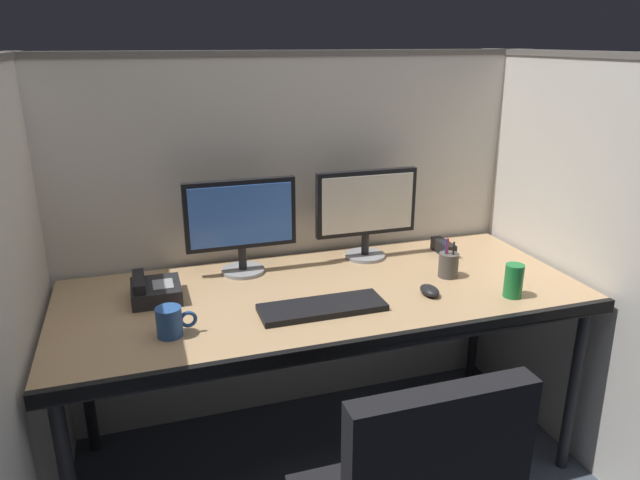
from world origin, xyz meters
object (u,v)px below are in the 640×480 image
keyboard_main (322,307)px  coffee_mug (170,322)px  monitor_left (241,220)px  red_stapler (443,247)px  desk (325,304)px  pen_cup (448,265)px  desk_phone (154,290)px  monitor_right (366,208)px  soda_can (514,281)px  computer_mouse (430,290)px

keyboard_main → coffee_mug: coffee_mug is taller
monitor_left → red_stapler: size_ratio=2.87×
desk → red_stapler: size_ratio=12.67×
pen_cup → desk: bearing=179.1°
keyboard_main → desk_phone: 0.60m
desk_phone → pen_cup: (1.09, -0.13, 0.02)m
monitor_left → desk_phone: bearing=-156.1°
monitor_right → keyboard_main: size_ratio=1.00×
keyboard_main → soda_can: (0.68, -0.10, 0.05)m
monitor_right → soda_can: 0.66m
pen_cup → keyboard_main: bearing=-166.4°
desk → monitor_left: (-0.25, 0.28, 0.27)m
desk → desk_phone: desk_phone is taller
keyboard_main → desk_phone: bearing=153.4°
keyboard_main → computer_mouse: bearing=0.4°
monitor_left → keyboard_main: 0.51m
desk → monitor_left: monitor_left is taller
pen_cup → desk_phone: bearing=173.0°
red_stapler → monitor_right: bearing=169.6°
monitor_left → computer_mouse: size_ratio=4.48×
soda_can → desk_phone: (-1.22, 0.37, -0.03)m
monitor_left → keyboard_main: size_ratio=1.00×
desk → desk_phone: size_ratio=10.00×
keyboard_main → computer_mouse: (0.41, 0.00, 0.01)m
monitor_left → soda_can: monitor_left is taller
computer_mouse → pen_cup: pen_cup is taller
desk → keyboard_main: bearing=-112.2°
soda_can → red_stapler: soda_can is taller
pen_cup → monitor_right: bearing=127.4°
desk → coffee_mug: size_ratio=15.08×
coffee_mug → soda_can: size_ratio=1.03×
desk → keyboard_main: (-0.06, -0.14, 0.06)m
pen_cup → monitor_left: bearing=159.0°
desk → soda_can: 0.68m
keyboard_main → soda_can: bearing=-8.4°
coffee_mug → red_stapler: (1.17, 0.39, -0.02)m
desk → computer_mouse: size_ratio=19.79×
desk → soda_can: size_ratio=15.57×
red_stapler → pen_cup: 0.26m
desk_phone → desk: bearing=-12.0°
monitor_right → soda_can: monitor_right is taller
computer_mouse → monitor_left: bearing=145.0°
monitor_right → pen_cup: monitor_right is taller
monitor_right → coffee_mug: 0.96m
monitor_left → coffee_mug: 0.57m
coffee_mug → soda_can: bearing=-3.7°
monitor_right → pen_cup: size_ratio=2.73×
desk → desk_phone: 0.61m
monitor_left → coffee_mug: monitor_left is taller
soda_can → pen_cup: size_ratio=0.77×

